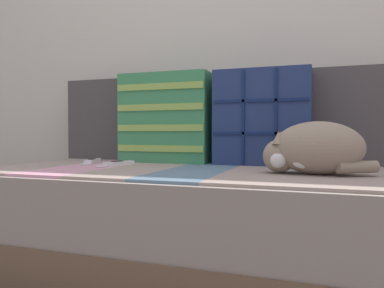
{
  "coord_description": "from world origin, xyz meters",
  "views": [
    {
      "loc": [
        0.34,
        -1.33,
        0.55
      ],
      "look_at": [
        -0.14,
        0.02,
        0.51
      ],
      "focal_mm": 35.0,
      "sensor_mm": 36.0,
      "label": 1
    }
  ],
  "objects_px": {
    "couch": "(231,221)",
    "throw_pillow_striped": "(165,118)",
    "game_remote_far": "(118,164)",
    "sleeping_cat": "(312,150)",
    "throw_pillow_quilted": "(262,117)",
    "game_remote_near": "(92,161)"
  },
  "relations": [
    {
      "from": "sleeping_cat",
      "to": "game_remote_near",
      "type": "xyz_separation_m",
      "value": [
        -0.99,
        0.16,
        -0.08
      ]
    },
    {
      "from": "couch",
      "to": "sleeping_cat",
      "type": "xyz_separation_m",
      "value": [
        0.3,
        -0.08,
        0.29
      ]
    },
    {
      "from": "throw_pillow_striped",
      "to": "game_remote_near",
      "type": "xyz_separation_m",
      "value": [
        -0.3,
        -0.16,
        -0.21
      ]
    },
    {
      "from": "throw_pillow_striped",
      "to": "game_remote_far",
      "type": "relative_size",
      "value": 2.24
    },
    {
      "from": "game_remote_near",
      "to": "game_remote_far",
      "type": "relative_size",
      "value": 1.0
    },
    {
      "from": "game_remote_far",
      "to": "couch",
      "type": "bearing_deg",
      "value": 0.51
    },
    {
      "from": "throw_pillow_quilted",
      "to": "throw_pillow_striped",
      "type": "bearing_deg",
      "value": -179.94
    },
    {
      "from": "throw_pillow_quilted",
      "to": "throw_pillow_striped",
      "type": "relative_size",
      "value": 0.95
    },
    {
      "from": "throw_pillow_striped",
      "to": "game_remote_near",
      "type": "height_order",
      "value": "throw_pillow_striped"
    },
    {
      "from": "throw_pillow_striped",
      "to": "game_remote_near",
      "type": "bearing_deg",
      "value": -152.08
    },
    {
      "from": "couch",
      "to": "game_remote_far",
      "type": "bearing_deg",
      "value": -179.49
    },
    {
      "from": "throw_pillow_quilted",
      "to": "game_remote_near",
      "type": "distance_m",
      "value": 0.81
    },
    {
      "from": "couch",
      "to": "throw_pillow_quilted",
      "type": "bearing_deg",
      "value": 70.53
    },
    {
      "from": "sleeping_cat",
      "to": "throw_pillow_striped",
      "type": "bearing_deg",
      "value": 155.27
    },
    {
      "from": "throw_pillow_quilted",
      "to": "game_remote_near",
      "type": "xyz_separation_m",
      "value": [
        -0.77,
        -0.16,
        -0.2
      ]
    },
    {
      "from": "game_remote_far",
      "to": "throw_pillow_quilted",
      "type": "bearing_deg",
      "value": 22.05
    },
    {
      "from": "couch",
      "to": "throw_pillow_striped",
      "type": "bearing_deg",
      "value": 148.82
    },
    {
      "from": "couch",
      "to": "throw_pillow_quilted",
      "type": "height_order",
      "value": "throw_pillow_quilted"
    },
    {
      "from": "couch",
      "to": "game_remote_far",
      "type": "relative_size",
      "value": 10.34
    },
    {
      "from": "couch",
      "to": "throw_pillow_quilted",
      "type": "distance_m",
      "value": 0.49
    },
    {
      "from": "throw_pillow_quilted",
      "to": "sleeping_cat",
      "type": "relative_size",
      "value": 1.11
    },
    {
      "from": "sleeping_cat",
      "to": "game_remote_far",
      "type": "relative_size",
      "value": 1.92
    }
  ]
}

